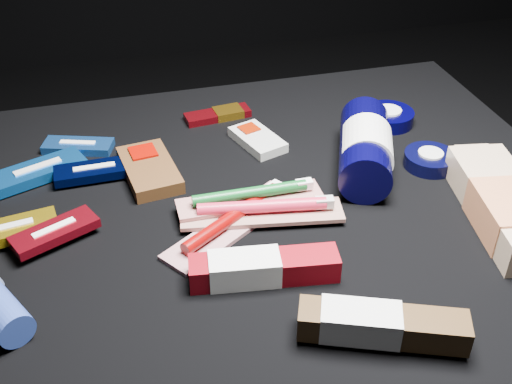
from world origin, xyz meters
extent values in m
cube|color=black|center=(0.00, 0.00, 0.20)|extent=(0.98, 0.78, 0.40)
cube|color=#1F59AF|center=(-0.22, 0.22, 0.41)|extent=(0.12, 0.07, 0.01)
cube|color=silver|center=(-0.22, 0.22, 0.41)|extent=(0.06, 0.03, 0.01)
cube|color=#1059B1|center=(-0.28, 0.16, 0.41)|extent=(0.15, 0.10, 0.02)
cube|color=#BCBCB8|center=(-0.28, 0.16, 0.41)|extent=(0.07, 0.04, 0.02)
cube|color=black|center=(-0.20, 0.13, 0.41)|extent=(0.12, 0.05, 0.01)
cube|color=silver|center=(-0.20, 0.13, 0.41)|extent=(0.06, 0.01, 0.02)
cube|color=#B89111|center=(-0.32, 0.01, 0.41)|extent=(0.13, 0.06, 0.01)
cube|color=#BCBCB8|center=(-0.32, 0.01, 0.42)|extent=(0.07, 0.02, 0.02)
cube|color=maroon|center=(-0.26, 0.00, 0.42)|extent=(0.12, 0.08, 0.01)
cube|color=white|center=(-0.26, 0.00, 0.42)|extent=(0.06, 0.03, 0.01)
cube|color=#4A2B14|center=(-0.12, 0.12, 0.41)|extent=(0.09, 0.14, 0.02)
cube|color=#7C0600|center=(-0.13, 0.15, 0.41)|extent=(0.04, 0.04, 0.02)
cube|color=#B8B9B2|center=(0.06, 0.17, 0.41)|extent=(0.08, 0.11, 0.02)
cube|color=#751501|center=(0.05, 0.19, 0.41)|extent=(0.04, 0.04, 0.02)
cube|color=maroon|center=(0.01, 0.27, 0.41)|extent=(0.12, 0.05, 0.01)
cube|color=#AB781A|center=(0.03, 0.27, 0.41)|extent=(0.05, 0.04, 0.01)
cylinder|color=black|center=(0.20, 0.05, 0.44)|extent=(0.14, 0.20, 0.08)
cylinder|color=silver|center=(0.20, 0.05, 0.44)|extent=(0.10, 0.11, 0.08)
cylinder|color=black|center=(0.24, 0.15, 0.44)|extent=(0.03, 0.03, 0.03)
cube|color=black|center=(0.24, 0.18, 0.43)|extent=(0.03, 0.04, 0.02)
cylinder|color=black|center=(0.29, 0.18, 0.41)|extent=(0.08, 0.08, 0.02)
cylinder|color=silver|center=(0.29, 0.18, 0.41)|extent=(0.04, 0.04, 0.03)
cylinder|color=black|center=(0.30, 0.04, 0.41)|extent=(0.08, 0.08, 0.02)
cylinder|color=silver|center=(0.30, 0.04, 0.41)|extent=(0.04, 0.04, 0.02)
cube|color=tan|center=(0.33, -0.11, 0.42)|extent=(0.12, 0.24, 0.05)
cube|color=#C9784B|center=(0.32, -0.13, 0.43)|extent=(0.10, 0.12, 0.05)
cube|color=tan|center=(0.35, 0.01, 0.42)|extent=(0.06, 0.03, 0.03)
cylinder|color=navy|center=(-0.32, -0.14, 0.42)|extent=(0.08, 0.09, 0.04)
cube|color=beige|center=(-0.03, -0.03, 0.40)|extent=(0.21, 0.17, 0.01)
cylinder|color=#660303|center=(-0.03, -0.03, 0.42)|extent=(0.16, 0.11, 0.02)
cube|color=white|center=(0.04, 0.02, 0.42)|extent=(0.03, 0.03, 0.01)
cube|color=#B6B0A9|center=(0.01, -0.03, 0.41)|extent=(0.23, 0.09, 0.01)
cylinder|color=red|center=(0.01, -0.03, 0.42)|extent=(0.18, 0.05, 0.02)
cube|color=beige|center=(0.10, -0.04, 0.42)|extent=(0.03, 0.02, 0.01)
cube|color=beige|center=(0.00, 0.00, 0.42)|extent=(0.20, 0.05, 0.01)
cylinder|color=#0C501C|center=(0.00, 0.00, 0.43)|extent=(0.16, 0.02, 0.02)
cube|color=white|center=(0.08, 0.00, 0.43)|extent=(0.02, 0.01, 0.01)
cube|color=maroon|center=(-0.01, -0.14, 0.42)|extent=(0.19, 0.06, 0.03)
cube|color=silver|center=(-0.04, -0.14, 0.42)|extent=(0.09, 0.05, 0.04)
cube|color=#3C2710|center=(0.08, -0.27, 0.42)|extent=(0.18, 0.11, 0.03)
cube|color=silver|center=(0.06, -0.26, 0.42)|extent=(0.10, 0.07, 0.04)
camera|label=1|loc=(-0.17, -0.70, 0.94)|focal=45.00mm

